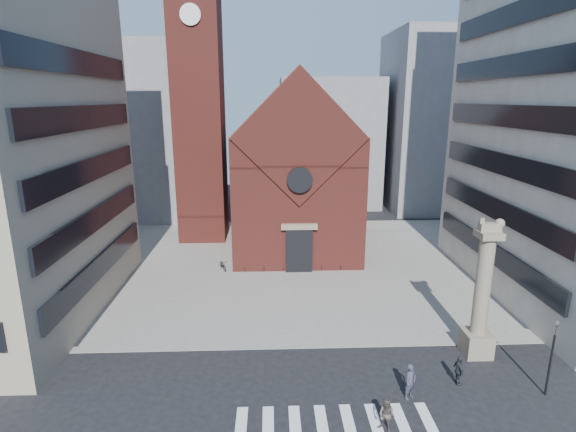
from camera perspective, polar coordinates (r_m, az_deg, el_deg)
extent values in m
plane|color=black|center=(26.14, 3.84, -20.99)|extent=(120.00, 120.00, 0.00)
cube|color=gray|center=(42.96, 1.23, -6.04)|extent=(46.00, 30.00, 0.05)
cube|color=maroon|center=(47.08, 0.84, 3.38)|extent=(12.00, 16.00, 12.00)
cube|color=brown|center=(46.68, 0.84, 10.72)|extent=(12.00, 15.40, 12.00)
cube|color=maroon|center=(38.37, 1.50, 9.85)|extent=(11.76, 0.50, 11.76)
cylinder|color=black|center=(38.38, 1.51, 4.58)|extent=(2.20, 0.30, 2.20)
cube|color=black|center=(40.27, 1.42, -4.50)|extent=(2.40, 0.30, 4.00)
cube|color=gray|center=(39.53, 1.45, -1.37)|extent=(3.20, 0.40, 0.50)
cube|color=maroon|center=(49.68, -11.28, 14.15)|extent=(5.00, 5.00, 30.00)
cylinder|color=white|center=(47.75, -12.31, 23.74)|extent=(2.00, 0.20, 2.00)
cube|color=gray|center=(63.72, -18.47, 10.14)|extent=(16.00, 14.00, 22.00)
cube|color=gray|center=(66.93, 5.14, 9.29)|extent=(14.00, 12.00, 18.00)
cube|color=gray|center=(67.75, 19.35, 11.15)|extent=(16.00, 14.00, 24.00)
cube|color=gray|center=(30.75, 22.77, -14.66)|extent=(1.60, 1.60, 1.50)
cylinder|color=gray|center=(29.17, 23.50, -8.18)|extent=(0.90, 0.90, 6.00)
cube|color=gray|center=(28.15, 24.16, -2.15)|extent=(1.30, 1.30, 0.40)
cube|color=gray|center=(28.05, 24.25, -1.37)|extent=(1.20, 0.50, 0.55)
sphere|color=gray|center=(28.23, 25.30, -0.86)|extent=(0.56, 0.56, 0.56)
cube|color=gray|center=(27.73, 23.41, -0.60)|extent=(0.25, 0.15, 0.35)
cylinder|color=black|center=(28.19, 30.30, -16.08)|extent=(0.12, 0.12, 3.50)
imported|color=black|center=(27.22, 30.89, -12.15)|extent=(0.13, 0.16, 0.80)
imported|color=#363448|center=(25.67, 15.27, -19.61)|extent=(0.86, 0.80, 1.97)
imported|color=#534942|center=(23.45, 12.43, -23.53)|extent=(1.05, 1.02, 1.70)
imported|color=#2A2C33|center=(27.52, 20.87, -17.90)|extent=(0.50, 1.02, 1.69)
imported|color=black|center=(41.73, -8.28, -6.15)|extent=(1.21, 1.80, 0.90)
imported|color=black|center=(41.56, -5.88, -6.08)|extent=(1.07, 1.71, 0.99)
imported|color=black|center=(41.49, -3.46, -6.14)|extent=(1.21, 1.80, 0.90)
imported|color=black|center=(41.47, -1.04, -6.05)|extent=(1.07, 1.71, 0.99)
imported|color=black|center=(41.55, 1.38, -6.08)|extent=(1.21, 1.80, 0.90)
imported|color=black|center=(41.68, 3.79, -5.97)|extent=(1.07, 1.71, 0.99)
imported|color=black|center=(41.91, 6.17, -5.98)|extent=(1.21, 1.80, 0.90)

